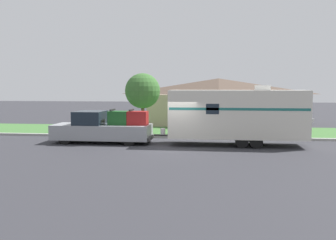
{
  "coord_description": "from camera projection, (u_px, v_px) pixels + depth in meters",
  "views": [
    {
      "loc": [
        2.25,
        -20.18,
        3.35
      ],
      "look_at": [
        -0.46,
        1.21,
        1.4
      ],
      "focal_mm": 40.0,
      "sensor_mm": 36.0,
      "label": 1
    }
  ],
  "objects": [
    {
      "name": "ground_plane",
      "position": [
        174.0,
        147.0,
        20.53
      ],
      "size": [
        120.0,
        120.0,
        0.0
      ],
      "primitive_type": "plane",
      "color": "#2D2D33"
    },
    {
      "name": "pickup_truck",
      "position": [
        103.0,
        128.0,
        22.19
      ],
      "size": [
        5.88,
        2.07,
        2.01
      ],
      "color": "black",
      "rests_on": "ground_plane"
    },
    {
      "name": "mailbox",
      "position": [
        310.0,
        123.0,
        23.74
      ],
      "size": [
        0.48,
        0.2,
        1.31
      ],
      "color": "brown",
      "rests_on": "ground_plane"
    },
    {
      "name": "travel_trailer",
      "position": [
        237.0,
        114.0,
        21.12
      ],
      "size": [
        8.57,
        2.24,
        3.41
      ],
      "color": "black",
      "rests_on": "ground_plane"
    },
    {
      "name": "tree_in_yard",
      "position": [
        143.0,
        91.0,
        26.67
      ],
      "size": [
        2.51,
        2.51,
        4.28
      ],
      "color": "brown",
      "rests_on": "ground_plane"
    },
    {
      "name": "curb_strip",
      "position": [
        180.0,
        137.0,
        24.23
      ],
      "size": [
        80.0,
        0.3,
        0.14
      ],
      "color": "#999993",
      "rests_on": "ground_plane"
    },
    {
      "name": "house_across_street",
      "position": [
        218.0,
        100.0,
        33.79
      ],
      "size": [
        12.72,
        8.32,
        4.06
      ],
      "color": "tan",
      "rests_on": "ground_plane"
    },
    {
      "name": "lawn_strip",
      "position": [
        185.0,
        131.0,
        27.84
      ],
      "size": [
        80.0,
        7.0,
        0.03
      ],
      "color": "#3D6B33",
      "rests_on": "ground_plane"
    }
  ]
}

